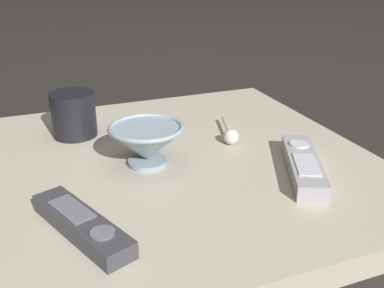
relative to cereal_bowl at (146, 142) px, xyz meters
The scene contains 7 objects.
ground_plane 0.09m from the cereal_bowl, 86.72° to the left, with size 6.00×6.00×0.00m, color black.
table 0.08m from the cereal_bowl, 86.72° to the left, with size 0.66×0.65×0.04m.
cereal_bowl is the anchor object (origin of this frame).
coffee_mug 0.19m from the cereal_bowl, 151.75° to the right, with size 0.11×0.08×0.08m.
teaspoon 0.17m from the cereal_bowl, 99.59° to the left, with size 0.12×0.05×0.03m.
tv_remote_near 0.25m from the cereal_bowl, 60.53° to the left, with size 0.19×0.12×0.03m.
tv_remote_far 0.21m from the cereal_bowl, 39.16° to the right, with size 0.18×0.10×0.03m.
Camera 1 is at (0.66, -0.23, 0.37)m, focal length 42.47 mm.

